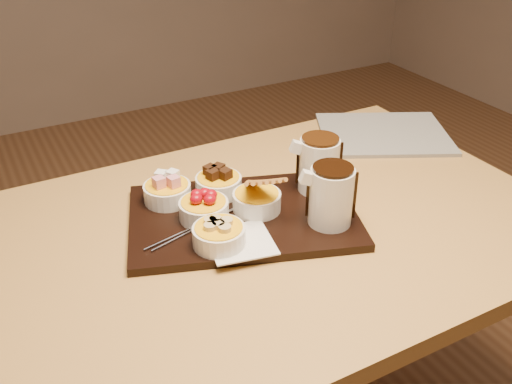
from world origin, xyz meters
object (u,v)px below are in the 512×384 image
pitcher_milk_chocolate (319,165)px  newspaper (384,134)px  dining_table (268,262)px  bowl_strawberries (204,210)px  pitcher_dark_chocolate (331,197)px  serving_board (243,217)px

pitcher_milk_chocolate → newspaper: size_ratio=0.35×
dining_table → bowl_strawberries: (-0.12, 0.05, 0.14)m
dining_table → pitcher_milk_chocolate: size_ratio=10.13×
bowl_strawberries → pitcher_milk_chocolate: (0.27, -0.01, 0.04)m
dining_table → newspaper: bearing=24.9°
pitcher_dark_chocolate → pitcher_milk_chocolate: bearing=85.6°
pitcher_dark_chocolate → newspaper: size_ratio=0.35×
bowl_strawberries → serving_board: bearing=-15.3°
serving_board → bowl_strawberries: (-0.08, 0.02, 0.03)m
newspaper → dining_table: bearing=-128.5°
serving_board → pitcher_dark_chocolate: pitcher_dark_chocolate is taller
serving_board → pitcher_dark_chocolate: bearing=-20.0°
pitcher_dark_chocolate → dining_table: bearing=160.1°
pitcher_dark_chocolate → serving_board: bearing=160.0°
dining_table → newspaper: size_ratio=3.59×
dining_table → serving_board: size_ratio=2.61×
dining_table → pitcher_milk_chocolate: (0.15, 0.04, 0.18)m
serving_board → bowl_strawberries: bowl_strawberries is taller
dining_table → newspaper: (0.48, 0.22, 0.10)m
dining_table → newspaper: newspaper is taller
newspaper → serving_board: bearing=-133.4°
serving_board → pitcher_milk_chocolate: bearing=21.8°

